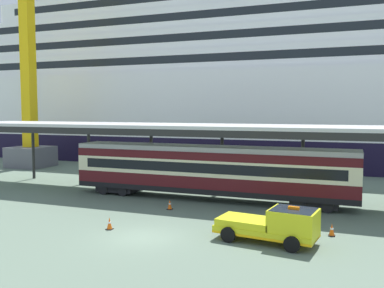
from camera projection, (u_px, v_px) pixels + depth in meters
The scene contains 8 objects.
ground_plane at pixel (143, 238), 22.74m from camera, with size 400.00×400.00×0.00m, color #5A6C5B.
platform_canopy at pixel (211, 128), 32.20m from camera, with size 45.58×6.44×5.70m.
train_carriage at pixel (209, 170), 32.04m from camera, with size 21.54×2.81×4.11m.
service_truck at pixel (275, 224), 21.72m from camera, with size 5.42×2.78×2.02m.
traffic_cone_near at pixel (170, 204), 29.14m from camera, with size 0.36×0.36×0.70m.
traffic_cone_mid at pixel (109, 223), 24.27m from camera, with size 0.36×0.36×0.70m.
traffic_cone_far at pixel (332, 230), 23.02m from camera, with size 0.36×0.36×0.70m.
dockside_crane at pixel (32, 36), 49.42m from camera, with size 15.20×4.40×50.54m.
Camera 1 is at (10.41, -19.84, 6.87)m, focal length 39.67 mm.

